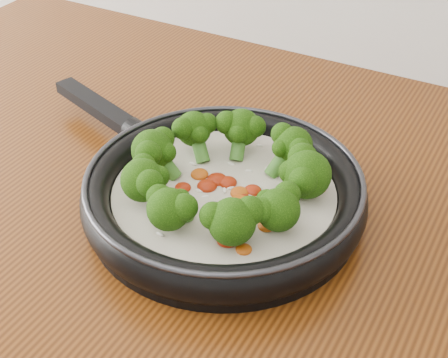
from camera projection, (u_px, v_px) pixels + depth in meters
The scene contains 1 object.
skillet at pixel (223, 190), 0.74m from camera, with size 0.54×0.41×0.09m.
Camera 1 is at (0.18, 0.54, 1.38)m, focal length 51.80 mm.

